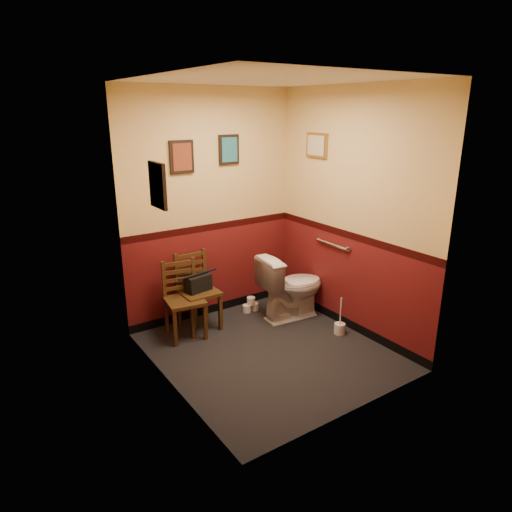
{
  "coord_description": "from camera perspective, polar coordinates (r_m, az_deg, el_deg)",
  "views": [
    {
      "loc": [
        -2.51,
        -3.47,
        2.45
      ],
      "look_at": [
        0.0,
        0.25,
        1.0
      ],
      "focal_mm": 32.0,
      "sensor_mm": 36.0,
      "label": 1
    }
  ],
  "objects": [
    {
      "name": "framed_print_right",
      "position": [
        5.44,
        7.59,
        13.56
      ],
      "size": [
        0.04,
        0.34,
        0.28
      ],
      "color": "olive",
      "rests_on": "wall_right"
    },
    {
      "name": "framed_print_back_a",
      "position": [
        5.15,
        -9.27,
        12.12
      ],
      "size": [
        0.28,
        0.04,
        0.36
      ],
      "color": "black",
      "rests_on": "wall_back"
    },
    {
      "name": "framed_print_back_b",
      "position": [
        5.42,
        -3.4,
        13.13
      ],
      "size": [
        0.26,
        0.04,
        0.34
      ],
      "color": "black",
      "rests_on": "wall_back"
    },
    {
      "name": "toilet",
      "position": [
        5.55,
        4.47,
        -3.86
      ],
      "size": [
        0.85,
        0.53,
        0.79
      ],
      "primitive_type": "imported",
      "rotation": [
        0.0,
        0.0,
        1.48
      ],
      "color": "white",
      "rests_on": "floor"
    },
    {
      "name": "toilet_brush",
      "position": [
        5.35,
        10.41,
        -8.82
      ],
      "size": [
        0.12,
        0.12,
        0.44
      ],
      "color": "silver",
      "rests_on": "floor"
    },
    {
      "name": "floor",
      "position": [
        4.93,
        1.66,
        -11.87
      ],
      "size": [
        2.2,
        2.4,
        0.0
      ],
      "primitive_type": "cube",
      "color": "black",
      "rests_on": "ground"
    },
    {
      "name": "ceiling",
      "position": [
        4.29,
        2.01,
        21.25
      ],
      "size": [
        2.2,
        2.4,
        0.0
      ],
      "primitive_type": "cube",
      "rotation": [
        3.14,
        0.0,
        0.0
      ],
      "color": "silver",
      "rests_on": "ground"
    },
    {
      "name": "wall_front",
      "position": [
        3.56,
        13.19,
        -0.61
      ],
      "size": [
        2.2,
        0.0,
        2.7
      ],
      "primitive_type": "cube",
      "rotation": [
        -1.57,
        0.0,
        0.0
      ],
      "color": "#5E1415",
      "rests_on": "ground"
    },
    {
      "name": "chair_left",
      "position": [
        5.15,
        -9.05,
        -5.39
      ],
      "size": [
        0.45,
        0.45,
        0.86
      ],
      "rotation": [
        0.0,
        0.0,
        -0.14
      ],
      "color": "#4F3417",
      "rests_on": "floor"
    },
    {
      "name": "wall_back",
      "position": [
        5.41,
        -5.67,
        6.11
      ],
      "size": [
        2.2,
        0.0,
        2.7
      ],
      "primitive_type": "cube",
      "rotation": [
        1.57,
        0.0,
        0.0
      ],
      "color": "#5E1415",
      "rests_on": "ground"
    },
    {
      "name": "grab_bar",
      "position": [
        5.37,
        9.49,
        1.46
      ],
      "size": [
        0.05,
        0.56,
        0.06
      ],
      "color": "silver",
      "rests_on": "wall_right"
    },
    {
      "name": "wall_right",
      "position": [
        5.12,
        11.89,
        5.14
      ],
      "size": [
        0.0,
        2.4,
        2.7
      ],
      "primitive_type": "cube",
      "rotation": [
        1.57,
        0.0,
        -1.57
      ],
      "color": "#5E1415",
      "rests_on": "ground"
    },
    {
      "name": "framed_print_left",
      "position": [
        3.89,
        -12.17,
        8.63
      ],
      "size": [
        0.04,
        0.3,
        0.38
      ],
      "color": "black",
      "rests_on": "wall_left"
    },
    {
      "name": "wall_left",
      "position": [
        3.9,
        -11.41,
        1.16
      ],
      "size": [
        0.0,
        2.4,
        2.7
      ],
      "primitive_type": "cube",
      "rotation": [
        1.57,
        0.0,
        1.57
      ],
      "color": "#5E1415",
      "rests_on": "ground"
    },
    {
      "name": "chair_right",
      "position": [
        5.31,
        -7.39,
        -4.37
      ],
      "size": [
        0.42,
        0.42,
        0.89
      ],
      "rotation": [
        0.0,
        0.0,
        0.0
      ],
      "color": "#4F3417",
      "rests_on": "floor"
    },
    {
      "name": "handbag",
      "position": [
        5.24,
        -7.24,
        -3.36
      ],
      "size": [
        0.32,
        0.2,
        0.22
      ],
      "rotation": [
        0.0,
        0.0,
        0.18
      ],
      "color": "black",
      "rests_on": "chair_right"
    },
    {
      "name": "tp_stack",
      "position": [
        5.81,
        -0.66,
        -6.18
      ],
      "size": [
        0.22,
        0.11,
        0.19
      ],
      "color": "silver",
      "rests_on": "floor"
    }
  ]
}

